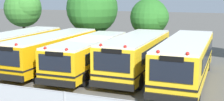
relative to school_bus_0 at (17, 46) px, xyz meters
name	(u,v)px	position (x,y,z in m)	size (l,w,h in m)	color
ground_plane	(92,71)	(6.58, -0.13, -1.37)	(160.00, 160.00, 0.00)	#595651
school_bus_0	(17,46)	(0.00, 0.00, 0.00)	(2.81, 9.82, 2.61)	yellow
school_bus_1	(53,50)	(3.41, -0.19, -0.01)	(2.58, 10.19, 2.60)	#EAA80C
school_bus_2	(90,54)	(6.51, -0.41, -0.05)	(2.71, 9.71, 2.51)	yellow
school_bus_3	(136,54)	(9.80, 0.02, 0.08)	(2.70, 9.27, 2.76)	yellow
school_bus_4	(186,58)	(13.13, -0.31, 0.09)	(2.61, 10.47, 2.79)	yellow
tree_0	(24,8)	(-4.34, 6.86, 2.69)	(3.99, 3.82, 5.90)	#4C3823
tree_1	(93,8)	(3.24, 7.45, 2.73)	(4.95, 4.95, 6.57)	#4C3823
tree_2	(151,17)	(9.13, 6.51, 2.08)	(3.41, 3.31, 5.11)	#4C3823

